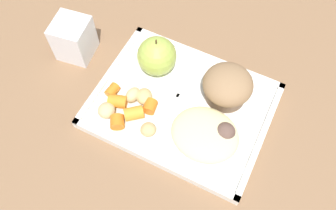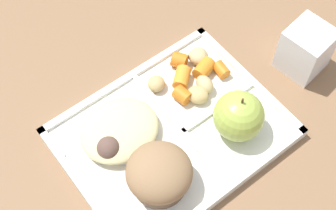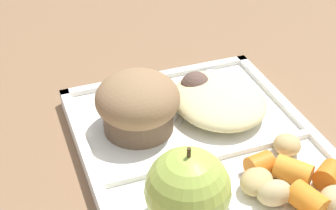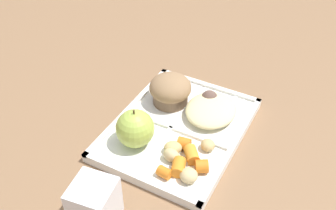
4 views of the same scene
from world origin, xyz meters
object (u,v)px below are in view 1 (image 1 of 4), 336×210
object	(u,v)px
lunch_tray	(181,106)
milk_carton	(74,39)
green_apple	(157,56)
plastic_fork	(227,136)
bran_muffin	(227,86)

from	to	relation	value
lunch_tray	milk_carton	world-z (taller)	milk_carton
lunch_tray	green_apple	world-z (taller)	green_apple
green_apple	plastic_fork	world-z (taller)	green_apple
lunch_tray	bran_muffin	xyz separation A→B (m)	(0.07, 0.06, 0.04)
milk_carton	bran_muffin	bearing A→B (deg)	-2.68
bran_muffin	plastic_fork	xyz separation A→B (m)	(0.04, -0.08, -0.03)
lunch_tray	bran_muffin	size ratio (longest dim) A/B	3.51
green_apple	milk_carton	distance (m)	0.19
green_apple	milk_carton	size ratio (longest dim) A/B	1.01
lunch_tray	green_apple	bearing A→B (deg)	145.54
bran_muffin	plastic_fork	distance (m)	0.10
plastic_fork	milk_carton	distance (m)	0.38
plastic_fork	milk_carton	bearing A→B (deg)	172.16
green_apple	lunch_tray	bearing A→B (deg)	-34.46
lunch_tray	green_apple	distance (m)	0.11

